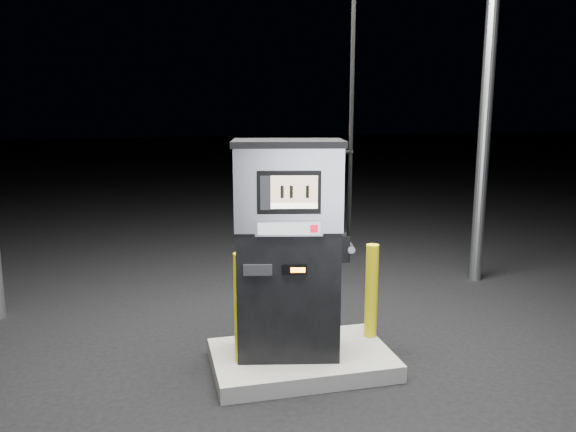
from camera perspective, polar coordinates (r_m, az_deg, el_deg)
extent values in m
plane|color=black|center=(5.29, 1.39, -15.11)|extent=(80.00, 80.00, 0.00)
cube|color=slate|center=(5.26, 1.39, -14.38)|extent=(1.60, 1.00, 0.15)
cylinder|color=gray|center=(7.83, 19.45, 9.84)|extent=(0.16, 0.16, 4.50)
cube|color=black|center=(5.01, 0.00, -7.61)|extent=(0.97, 0.68, 1.16)
cube|color=#AAABB1|center=(4.79, 0.00, 2.94)|extent=(0.99, 0.70, 0.69)
cube|color=black|center=(4.76, 0.00, 7.42)|extent=(1.03, 0.75, 0.06)
cube|color=black|center=(4.53, 0.10, 2.40)|extent=(0.51, 0.14, 0.35)
cube|color=tan|center=(4.51, 0.64, 2.72)|extent=(0.37, 0.08, 0.22)
cube|color=white|center=(4.53, 0.63, 1.04)|extent=(0.37, 0.08, 0.05)
cube|color=#AAABB1|center=(4.58, 0.10, -1.27)|extent=(0.55, 0.14, 0.13)
cube|color=#ABAEB4|center=(4.57, 0.11, -1.31)|extent=(0.50, 0.11, 0.10)
cube|color=red|center=(4.58, 2.66, -1.30)|extent=(0.06, 0.02, 0.06)
cube|color=black|center=(4.68, 0.67, -5.48)|extent=(0.20, 0.06, 0.08)
cube|color=#FF9D0C|center=(4.67, 1.02, -5.51)|extent=(0.12, 0.03, 0.04)
cube|color=black|center=(4.67, -3.10, -5.51)|extent=(0.24, 0.07, 0.09)
cube|color=black|center=(4.94, 5.67, -3.19)|extent=(0.13, 0.18, 0.23)
cylinder|color=gray|center=(4.94, 6.31, -3.18)|extent=(0.11, 0.21, 0.06)
cylinder|color=black|center=(4.76, 6.57, 15.06)|extent=(0.04, 0.04, 2.87)
cylinder|color=#D1C50B|center=(4.90, -4.75, -9.28)|extent=(0.15, 0.15, 0.97)
cylinder|color=#D1C50B|center=(5.46, 8.47, -7.54)|extent=(0.14, 0.14, 0.91)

